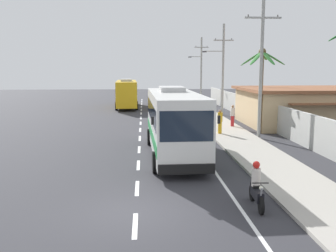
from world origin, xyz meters
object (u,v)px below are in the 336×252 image
object	(u,v)px
motorcycle_beside_bus	(188,120)
pedestrian_midwalk	(220,121)
coach_bus_far_lane	(127,93)
motorcycle_trailing	(256,189)
utility_pole_mid	(261,65)
coach_bus_foreground	(174,120)
utility_pole_far	(222,68)
pedestrian_far_walk	(233,115)
utility_pole_distant	(201,69)
roadside_building	(319,106)
palm_nearest	(262,73)

from	to	relation	value
motorcycle_beside_bus	pedestrian_midwalk	xyz separation A→B (m)	(1.98, -3.59, 0.43)
coach_bus_far_lane	motorcycle_trailing	bearing A→B (deg)	-80.14
pedestrian_midwalk	utility_pole_mid	xyz separation A→B (m)	(2.53, -1.39, 4.08)
coach_bus_foreground	utility_pole_mid	world-z (taller)	utility_pole_mid
coach_bus_foreground	utility_pole_mid	bearing A→B (deg)	36.99
coach_bus_far_lane	utility_pole_mid	size ratio (longest dim) A/B	1.11
motorcycle_trailing	utility_pole_far	world-z (taller)	utility_pole_far
pedestrian_far_walk	utility_pole_far	xyz separation A→B (m)	(0.87, 8.70, 3.96)
motorcycle_beside_bus	utility_pole_distant	xyz separation A→B (m)	(4.40, 22.14, 4.26)
coach_bus_far_lane	motorcycle_trailing	distance (m)	36.24
coach_bus_foreground	coach_bus_far_lane	size ratio (longest dim) A/B	0.97
motorcycle_trailing	roadside_building	size ratio (longest dim) A/B	0.14
motorcycle_trailing	utility_pole_far	distance (m)	27.51
motorcycle_beside_bus	pedestrian_far_walk	xyz separation A→B (m)	(3.75, -0.13, 0.44)
motorcycle_beside_bus	pedestrian_midwalk	bearing A→B (deg)	-61.13
coach_bus_foreground	motorcycle_trailing	xyz separation A→B (m)	(2.30, -8.37, -1.35)
utility_pole_far	coach_bus_foreground	bearing A→B (deg)	-109.66
coach_bus_foreground	utility_pole_far	xyz separation A→B (m)	(6.59, 18.45, 3.03)
utility_pole_far	utility_pole_distant	bearing A→B (deg)	90.92
pedestrian_far_walk	utility_pole_mid	xyz separation A→B (m)	(0.76, -4.86, 4.08)
pedestrian_midwalk	palm_nearest	xyz separation A→B (m)	(3.26, 0.70, 3.52)
motorcycle_beside_bus	utility_pole_far	world-z (taller)	utility_pole_far
pedestrian_far_walk	palm_nearest	bearing A→B (deg)	-74.95
motorcycle_beside_bus	roadside_building	distance (m)	11.91
motorcycle_trailing	utility_pole_mid	bearing A→B (deg)	72.48
pedestrian_far_walk	roadside_building	distance (m)	8.17
pedestrian_far_walk	palm_nearest	distance (m)	4.71
utility_pole_far	utility_pole_distant	world-z (taller)	utility_pole_far
motorcycle_trailing	motorcycle_beside_bus	bearing A→B (deg)	91.03
utility_pole_distant	motorcycle_trailing	bearing A→B (deg)	-95.76
utility_pole_distant	roadside_building	world-z (taller)	utility_pole_distant
coach_bus_far_lane	roadside_building	distance (m)	24.08
utility_pole_mid	palm_nearest	distance (m)	2.29
pedestrian_midwalk	utility_pole_far	world-z (taller)	utility_pole_far
utility_pole_mid	coach_bus_foreground	bearing A→B (deg)	-143.01
pedestrian_midwalk	utility_pole_mid	distance (m)	5.00
coach_bus_foreground	pedestrian_midwalk	world-z (taller)	coach_bus_foreground
palm_nearest	roadside_building	xyz separation A→B (m)	(6.57, 4.00, -2.93)
pedestrian_midwalk	motorcycle_trailing	bearing A→B (deg)	152.39
coach_bus_far_lane	roadside_building	world-z (taller)	coach_bus_far_lane
utility_pole_distant	utility_pole_far	bearing A→B (deg)	-89.08
utility_pole_mid	palm_nearest	bearing A→B (deg)	70.76
motorcycle_trailing	pedestrian_far_walk	xyz separation A→B (m)	(3.42, 18.12, 0.41)
motorcycle_trailing	pedestrian_midwalk	bearing A→B (deg)	83.56
motorcycle_trailing	coach_bus_foreground	bearing A→B (deg)	105.39
motorcycle_trailing	roadside_building	xyz separation A→B (m)	(11.48, 19.35, 0.99)
utility_pole_mid	utility_pole_distant	distance (m)	27.13
utility_pole_distant	pedestrian_far_walk	bearing A→B (deg)	-91.67
motorcycle_beside_bus	palm_nearest	world-z (taller)	palm_nearest
motorcycle_trailing	utility_pole_far	xyz separation A→B (m)	(4.29, 26.82, 4.38)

